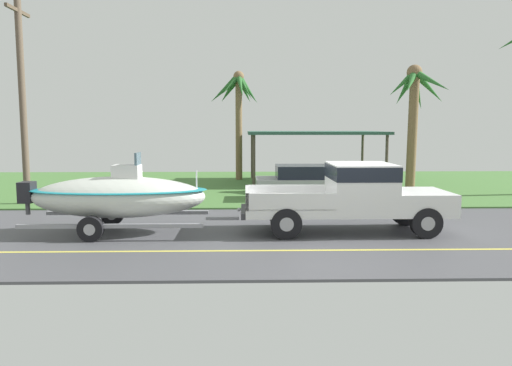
{
  "coord_description": "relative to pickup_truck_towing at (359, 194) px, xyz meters",
  "views": [
    {
      "loc": [
        -2.42,
        -12.95,
        2.85
      ],
      "look_at": [
        -2.1,
        0.31,
        1.34
      ],
      "focal_mm": 34.49,
      "sensor_mm": 36.0,
      "label": 1
    }
  ],
  "objects": [
    {
      "name": "utility_pole",
      "position": [
        -11.12,
        4.9,
        2.88
      ],
      "size": [
        0.24,
        1.8,
        7.55
      ],
      "color": "brown",
      "rests_on": "ground"
    },
    {
      "name": "pickup_truck_towing",
      "position": [
        0.0,
        0.0,
        0.0
      ],
      "size": [
        5.74,
        1.99,
        1.88
      ],
      "color": "silver",
      "rests_on": "ground"
    },
    {
      "name": "carport_awning",
      "position": [
        0.39,
        11.64,
        1.48
      ],
      "size": [
        6.65,
        5.17,
        2.65
      ],
      "color": "#4C4238",
      "rests_on": "ground"
    },
    {
      "name": "parked_sedan_near",
      "position": [
        -0.39,
        5.84,
        -0.37
      ],
      "size": [
        4.67,
        1.84,
        1.38
      ],
      "color": "#99999E",
      "rests_on": "ground"
    },
    {
      "name": "palm_tree_mid",
      "position": [
        4.36,
        8.4,
        2.96
      ],
      "size": [
        2.75,
        3.18,
        5.57
      ],
      "color": "brown",
      "rests_on": "ground"
    },
    {
      "name": "ground",
      "position": [
        -0.72,
        8.12,
        -1.05
      ],
      "size": [
        36.0,
        22.0,
        0.11
      ],
      "color": "#4C4C51"
    },
    {
      "name": "boat_on_trailer",
      "position": [
        -6.54,
        -0.0,
        -0.04
      ],
      "size": [
        5.87,
        2.29,
        2.18
      ],
      "color": "gray",
      "rests_on": "ground"
    },
    {
      "name": "palm_tree_near_right",
      "position": [
        -3.48,
        13.22,
        3.39
      ],
      "size": [
        2.79,
        3.4,
        5.8
      ],
      "color": "brown",
      "rests_on": "ground"
    }
  ]
}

